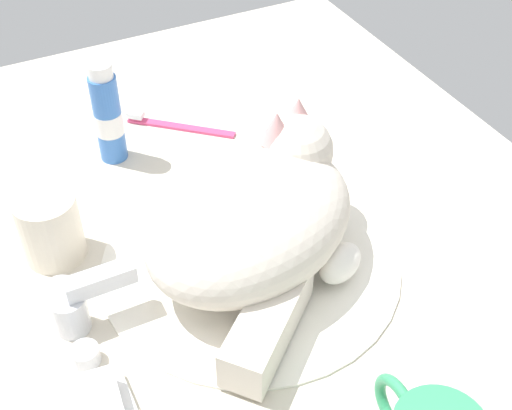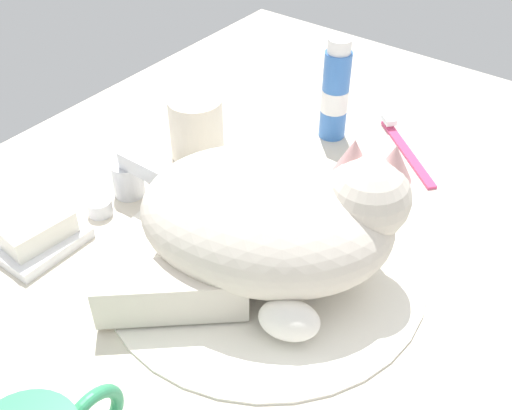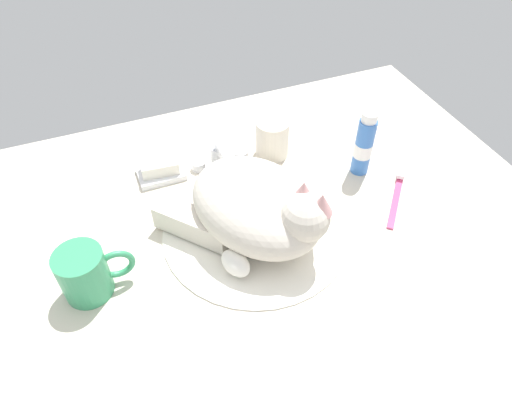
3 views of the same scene
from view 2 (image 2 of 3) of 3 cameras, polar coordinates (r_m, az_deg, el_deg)
The scene contains 9 objects.
ground_plane at distance 64.51cm, azimuth 0.82°, elevation -6.53°, with size 110.00×82.50×3.00cm, color beige.
sink_basin at distance 63.21cm, azimuth 0.83°, elevation -5.38°, with size 32.93×32.93×0.65cm, color white.
faucet at distance 71.77cm, azimuth -11.44°, elevation 2.45°, with size 11.98×8.83×6.27cm.
cat at distance 58.61cm, azimuth 1.58°, elevation -1.35°, with size 29.88×30.06×14.20cm.
rinse_cup at distance 77.06cm, azimuth -5.58°, elevation 7.20°, with size 6.74×6.74×8.05cm.
soap_dish at distance 68.81cm, azimuth -19.37°, elevation -3.35°, with size 9.00×6.40×1.20cm, color white.
soap_bar at distance 67.62cm, azimuth -19.70°, elevation -2.18°, with size 7.16×4.09×2.55cm, color white.
toothpaste_bottle at distance 80.10cm, azimuth 7.41°, elevation 10.37°, with size 3.56×3.56×13.75cm.
toothbrush at distance 81.79cm, azimuth 13.70°, elevation 5.34°, with size 11.09×12.46×1.60cm.
Camera 2 is at (-36.41, -26.28, 44.81)cm, focal length 42.83 mm.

